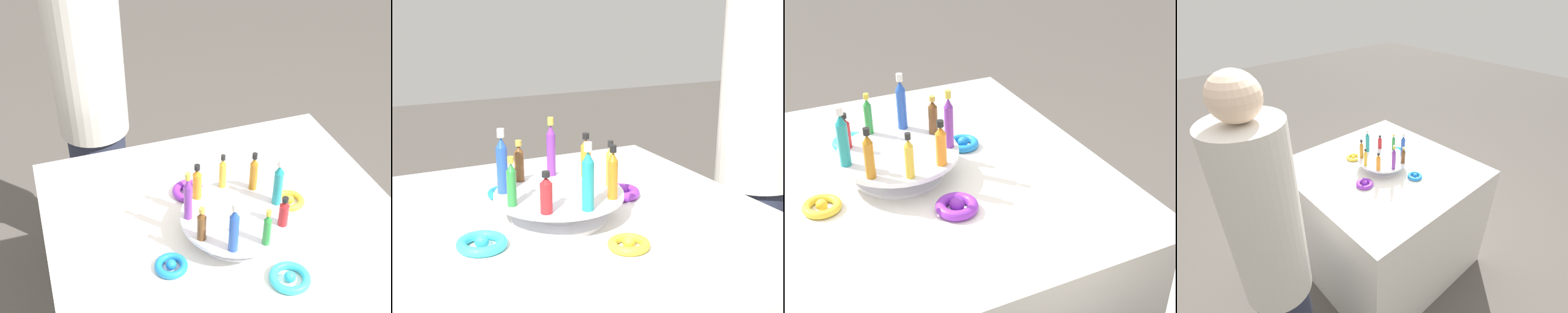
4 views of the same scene
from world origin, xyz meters
TOP-DOWN VIEW (x-y plane):
  - ground_plane at (0.00, 0.00)m, footprint 12.00×12.00m
  - party_table at (0.00, 0.00)m, footprint 1.03×1.03m
  - display_stand at (0.00, 0.00)m, footprint 0.31×0.31m
  - bottle_teal at (0.13, 0.01)m, footprint 0.03×0.03m
  - bottle_amber at (0.09, 0.09)m, footprint 0.02×0.02m
  - bottle_gold at (0.01, 0.13)m, footprint 0.02×0.02m
  - bottle_orange at (-0.08, 0.11)m, footprint 0.03×0.03m
  - bottle_purple at (-0.13, 0.03)m, footprint 0.02×0.02m
  - bottle_brown at (-0.12, -0.06)m, footprint 0.02×0.02m
  - bottle_blue at (-0.05, -0.12)m, footprint 0.03×0.03m
  - bottle_green at (0.03, -0.13)m, footprint 0.02×0.02m
  - bottle_red at (0.11, -0.07)m, footprint 0.03×0.03m
  - ribbon_bow_purple at (-0.07, 0.21)m, footprint 0.10×0.10m
  - ribbon_bow_blue at (-0.21, -0.07)m, footprint 0.09×0.09m
  - ribbon_bow_teal at (0.07, -0.21)m, footprint 0.11×0.11m
  - ribbon_bow_gold at (0.21, 0.07)m, footprint 0.09×0.09m
  - person_figure at (-0.26, 0.85)m, footprint 0.27×0.27m

SIDE VIEW (x-z plane):
  - ground_plane at x=0.00m, z-range 0.00..0.00m
  - party_table at x=0.00m, z-range 0.00..0.79m
  - ribbon_bow_gold at x=0.21m, z-range 0.79..0.82m
  - ribbon_bow_blue at x=-0.21m, z-range 0.79..0.82m
  - ribbon_bow_teal at x=0.07m, z-range 0.79..0.82m
  - ribbon_bow_purple at x=-0.07m, z-range 0.79..0.83m
  - person_figure at x=-0.26m, z-range 0.01..1.63m
  - display_stand at x=0.00m, z-range 0.80..0.87m
  - bottle_red at x=0.11m, z-range 0.86..0.95m
  - bottle_brown at x=-0.12m, z-range 0.86..0.96m
  - bottle_green at x=0.03m, z-range 0.86..0.97m
  - bottle_gold at x=0.01m, z-range 0.86..0.97m
  - bottle_orange at x=-0.08m, z-range 0.86..0.97m
  - bottle_amber at x=0.09m, z-range 0.86..0.98m
  - bottle_teal at x=0.13m, z-range 0.86..1.01m
  - bottle_purple at x=-0.13m, z-range 0.86..1.01m
  - bottle_blue at x=-0.05m, z-range 0.86..1.01m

